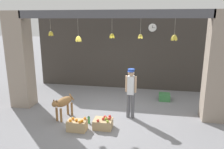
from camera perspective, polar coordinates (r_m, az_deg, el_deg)
ground_plane at (r=7.13m, az=-0.65°, el=-10.56°), size 60.00×60.00×0.00m
shop_back_wall at (r=9.53m, az=2.80°, el=6.01°), size 7.64×0.12×3.26m
shop_pillar_left at (r=8.10m, az=-22.85°, el=3.44°), size 0.70×0.60×3.26m
shop_pillar_right at (r=7.06m, az=25.99°, el=1.65°), size 0.70×0.60×3.26m
storefront_awning at (r=6.60m, az=-0.56°, el=15.22°), size 5.74×0.26×0.96m
dog at (r=6.86m, az=-12.66°, el=-7.28°), size 0.46×0.97×0.74m
shopkeeper at (r=6.68m, az=4.93°, el=-4.01°), size 0.34×0.26×1.56m
fruit_crate_oranges at (r=6.25m, az=-9.11°, el=-12.92°), size 0.53×0.33×0.37m
fruit_crate_apples at (r=6.31m, az=-2.32°, el=-12.62°), size 0.52×0.41×0.33m
produce_box_green at (r=8.56m, az=13.52°, el=-5.73°), size 0.41×0.42×0.25m
water_bottle at (r=6.62m, az=-6.08°, el=-11.72°), size 0.08×0.08×0.22m
wall_clock at (r=9.28m, az=10.52°, el=11.95°), size 0.35×0.03×0.35m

